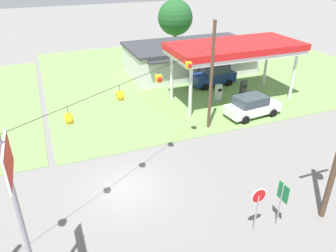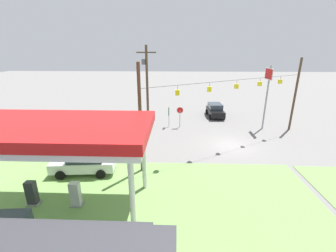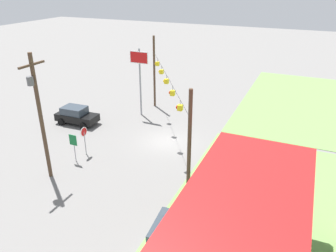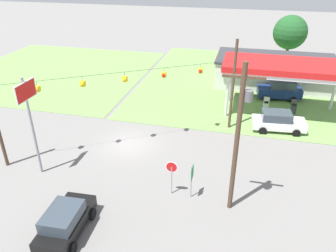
% 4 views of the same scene
% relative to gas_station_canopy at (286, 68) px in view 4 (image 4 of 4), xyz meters
% --- Properties ---
extents(ground_plane, '(160.00, 160.00, 0.00)m').
position_rel_gas_station_canopy_xyz_m(ground_plane, '(-12.44, -9.28, -4.64)').
color(ground_plane, slate).
extents(grass_verge_station_corner, '(36.00, 28.00, 0.04)m').
position_rel_gas_station_canopy_xyz_m(grass_verge_station_corner, '(2.00, 8.56, -4.62)').
color(grass_verge_station_corner, '#6B934C').
rests_on(grass_verge_station_corner, ground).
extents(grass_verge_opposite_corner, '(24.00, 24.00, 0.04)m').
position_rel_gas_station_canopy_xyz_m(grass_verge_opposite_corner, '(-28.44, 6.72, -4.62)').
color(grass_verge_opposite_corner, '#6B934C').
rests_on(grass_verge_opposite_corner, ground).
extents(gas_station_canopy, '(11.59, 5.36, 5.15)m').
position_rel_gas_station_canopy_xyz_m(gas_station_canopy, '(0.00, 0.00, 0.00)').
color(gas_station_canopy, silver).
rests_on(gas_station_canopy, ground).
extents(gas_station_store, '(13.97, 7.82, 3.25)m').
position_rel_gas_station_canopy_xyz_m(gas_station_store, '(-0.20, 8.53, -3.00)').
color(gas_station_store, silver).
rests_on(gas_station_store, ground).
extents(fuel_pump_near, '(0.71, 0.56, 1.54)m').
position_rel_gas_station_canopy_xyz_m(fuel_pump_near, '(-1.31, -0.00, -3.91)').
color(fuel_pump_near, gray).
rests_on(fuel_pump_near, ground).
extents(fuel_pump_far, '(0.71, 0.56, 1.54)m').
position_rel_gas_station_canopy_xyz_m(fuel_pump_far, '(1.31, -0.00, -3.91)').
color(fuel_pump_far, gray).
rests_on(fuel_pump_far, ground).
extents(car_at_pumps_front, '(4.72, 2.41, 1.80)m').
position_rel_gas_station_canopy_xyz_m(car_at_pumps_front, '(-0.38, -3.81, -3.72)').
color(car_at_pumps_front, white).
rests_on(car_at_pumps_front, ground).
extents(car_at_pumps_rear, '(4.72, 2.40, 2.10)m').
position_rel_gas_station_canopy_xyz_m(car_at_pumps_rear, '(0.24, 3.81, -3.59)').
color(car_at_pumps_rear, navy).
rests_on(car_at_pumps_rear, ground).
extents(car_on_crossroad, '(2.26, 4.35, 1.78)m').
position_rel_gas_station_canopy_xyz_m(car_on_crossroad, '(-12.51, -19.40, -3.73)').
color(car_on_crossroad, black).
rests_on(car_on_crossroad, ground).
extents(stop_sign_roadside, '(0.80, 0.08, 2.50)m').
position_rel_gas_station_canopy_xyz_m(stop_sign_roadside, '(-7.57, -14.59, -2.83)').
color(stop_sign_roadside, '#99999E').
rests_on(stop_sign_roadside, ground).
extents(stop_sign_overhead, '(0.22, 2.05, 7.21)m').
position_rel_gas_station_canopy_xyz_m(stop_sign_overhead, '(-17.23, -14.46, 0.47)').
color(stop_sign_overhead, gray).
rests_on(stop_sign_overhead, ground).
extents(route_sign, '(0.10, 0.70, 2.40)m').
position_rel_gas_station_canopy_xyz_m(route_sign, '(-6.24, -14.65, -2.93)').
color(route_sign, gray).
rests_on(route_sign, ground).
extents(utility_pole_main, '(2.20, 0.44, 9.33)m').
position_rel_gas_station_canopy_xyz_m(utility_pole_main, '(-3.69, -15.02, 0.58)').
color(utility_pole_main, '#4C3828').
rests_on(utility_pole_main, ground).
extents(signal_span_gantry, '(15.96, 10.24, 8.04)m').
position_rel_gas_station_canopy_xyz_m(signal_span_gantry, '(-12.44, -9.29, -0.17)').
color(signal_span_gantry, '#4C3828').
rests_on(signal_span_gantry, ground).
extents(tree_behind_station, '(4.65, 4.65, 6.77)m').
position_rel_gas_station_canopy_xyz_m(tree_behind_station, '(1.85, 17.74, -0.21)').
color(tree_behind_station, '#4C3828').
rests_on(tree_behind_station, ground).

